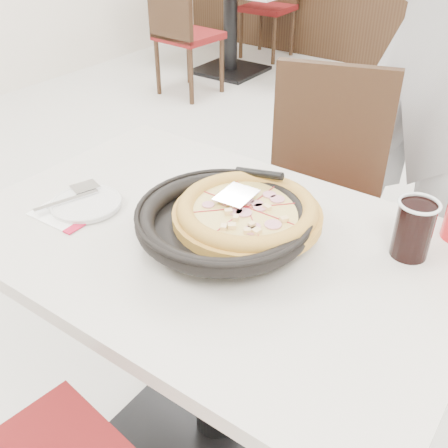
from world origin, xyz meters
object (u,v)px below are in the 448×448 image
Objects in this scene: pizza_pan at (224,227)px; bg_table_left at (230,28)px; chair_far at (316,214)px; bg_chair_left_near at (189,33)px; main_table at (215,345)px; pizza at (247,215)px; cola_glass at (413,231)px; diner_person at (433,51)px; side_plate at (86,204)px; bg_chair_left_far at (268,5)px.

bg_table_left is (-2.11, 3.05, -0.42)m from pizza_pan.
chair_far is 1.00× the size of bg_chair_left_near.
chair_far is 2.67× the size of pizza_pan.
main_table and bg_table_left have the same top height.
cola_glass is at bearing 24.67° from pizza.
diner_person is 2.88m from bg_table_left.
pizza_pan is 0.06m from pizza.
side_plate is at bearing -159.24° from cola_glass.
pizza_pan is 1.96× the size of side_plate.
diner_person is at bearing 88.40° from pizza.
bg_chair_left_far reaches higher than cola_glass.
bg_chair_left_near is at bearing 131.54° from pizza.
bg_chair_left_far reaches higher than pizza.
pizza_pan is 3.18m from bg_chair_left_near.
cola_glass is at bearing 124.15° from bg_chair_left_far.
pizza_pan reaches higher than bg_table_left.
main_table is 0.44m from pizza.
cola_glass is 3.80m from bg_table_left.
diner_person is (-0.30, 1.05, 0.11)m from cola_glass.
bg_chair_left_far is at bearing 119.58° from main_table.
pizza is 3.72m from bg_table_left.
cola_glass is at bearing 116.20° from chair_far.
main_table is 3.37× the size of pizza_pan.
chair_far is 2.66m from bg_chair_left_near.
pizza_pan is at bearing -9.10° from main_table.
pizza is at bearing 119.14° from bg_chair_left_far.
main_table is 3.13m from bg_chair_left_near.
bg_chair_left_near is at bearing -16.62° from diner_person.
diner_person is at bearing -119.40° from chair_far.
pizza is 0.37× the size of bg_chair_left_near.
main_table is 1.37m from diner_person.
pizza is at bearing 32.04° from main_table.
diner_person is at bearing -39.43° from bg_table_left.
pizza is (0.09, -0.59, 0.34)m from chair_far.
diner_person is (0.10, 1.25, 0.55)m from main_table.
cola_glass is 4.25m from bg_chair_left_far.
diner_person is at bearing 87.01° from pizza_pan.
main_table is 0.63m from cola_glass.
pizza is at bearing -155.33° from cola_glass.
pizza_pan is at bearing 11.97° from side_plate.
side_plate is (-0.33, -0.72, 0.28)m from chair_far.
bg_chair_left_near is (-2.42, 2.20, -0.34)m from cola_glass.
side_plate is 1.42m from diner_person.
side_plate is 1.39× the size of cola_glass.
main_table is at bearing 73.83° from chair_far.
bg_table_left is at bearing 124.73° from pizza_pan.
chair_far is at bearing 90.40° from diner_person.
side_plate reaches higher than main_table.
diner_person is at bearing 85.32° from main_table.
cola_glass reaches higher than main_table.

